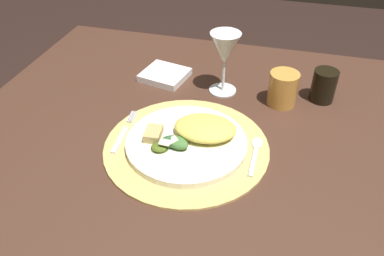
# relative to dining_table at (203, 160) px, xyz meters

# --- Properties ---
(dining_table) EXTENTS (1.19, 0.94, 0.72)m
(dining_table) POSITION_rel_dining_table_xyz_m (0.00, 0.00, 0.00)
(dining_table) COLOR #42281D
(dining_table) RESTS_ON ground
(placemat) EXTENTS (0.38, 0.38, 0.01)m
(placemat) POSITION_rel_dining_table_xyz_m (-0.02, -0.10, 0.13)
(placemat) COLOR tan
(placemat) RESTS_ON dining_table
(dinner_plate) EXTENTS (0.28, 0.28, 0.02)m
(dinner_plate) POSITION_rel_dining_table_xyz_m (-0.02, -0.10, 0.14)
(dinner_plate) COLOR #EBE8CB
(dinner_plate) RESTS_ON placemat
(pasta_serving) EXTENTS (0.15, 0.12, 0.03)m
(pasta_serving) POSITION_rel_dining_table_xyz_m (0.02, -0.07, 0.17)
(pasta_serving) COLOR #DECA54
(pasta_serving) RESTS_ON dinner_plate
(salad_greens) EXTENTS (0.09, 0.07, 0.02)m
(salad_greens) POSITION_rel_dining_table_xyz_m (-0.04, -0.13, 0.16)
(salad_greens) COLOR #447336
(salad_greens) RESTS_ON dinner_plate
(bread_piece) EXTENTS (0.04, 0.06, 0.02)m
(bread_piece) POSITION_rel_dining_table_xyz_m (-0.09, -0.11, 0.16)
(bread_piece) COLOR tan
(bread_piece) RESTS_ON dinner_plate
(fork) EXTENTS (0.03, 0.16, 0.00)m
(fork) POSITION_rel_dining_table_xyz_m (-0.17, -0.10, 0.13)
(fork) COLOR silver
(fork) RESTS_ON placemat
(spoon) EXTENTS (0.03, 0.13, 0.01)m
(spoon) POSITION_rel_dining_table_xyz_m (0.14, -0.08, 0.13)
(spoon) COLOR silver
(spoon) RESTS_ON placemat
(napkin) EXTENTS (0.14, 0.14, 0.02)m
(napkin) POSITION_rel_dining_table_xyz_m (-0.16, 0.19, 0.14)
(napkin) COLOR white
(napkin) RESTS_ON dining_table
(wine_glass) EXTENTS (0.08, 0.08, 0.17)m
(wine_glass) POSITION_rel_dining_table_xyz_m (0.02, 0.16, 0.25)
(wine_glass) COLOR silver
(wine_glass) RESTS_ON dining_table
(amber_tumbler) EXTENTS (0.08, 0.08, 0.09)m
(amber_tumbler) POSITION_rel_dining_table_xyz_m (0.18, 0.14, 0.17)
(amber_tumbler) COLOR #C88A3B
(amber_tumbler) RESTS_ON dining_table
(dark_tumbler) EXTENTS (0.06, 0.06, 0.09)m
(dark_tumbler) POSITION_rel_dining_table_xyz_m (0.28, 0.19, 0.17)
(dark_tumbler) COLOR black
(dark_tumbler) RESTS_ON dining_table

